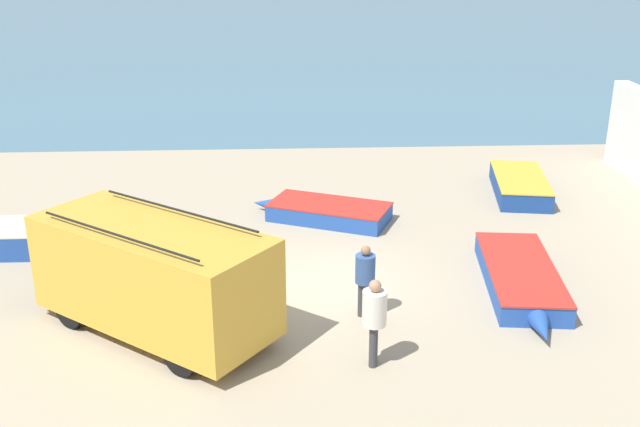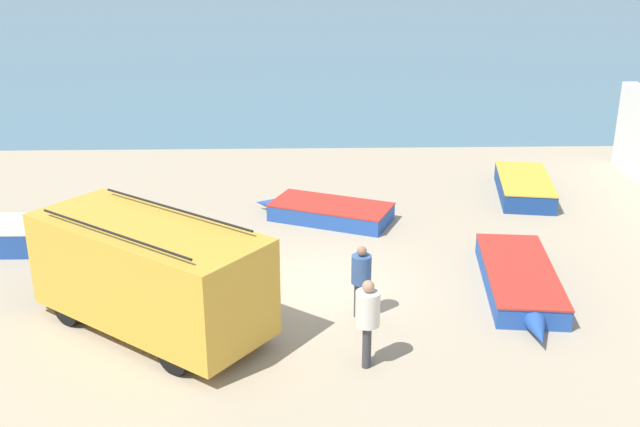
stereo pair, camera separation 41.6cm
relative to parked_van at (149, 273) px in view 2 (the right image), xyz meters
name	(u,v)px [view 2 (the right image)]	position (x,y,z in m)	size (l,w,h in m)	color
ground_plane	(322,286)	(3.61, 1.88, -1.27)	(200.00, 200.00, 0.00)	tan
sea_water	(304,26)	(3.61, 53.88, -1.27)	(120.00, 80.00, 0.01)	#477084
parked_van	(149,273)	(0.00, 0.00, 0.00)	(5.42, 4.83, 2.46)	gold
fishing_rowboat_0	(520,280)	(8.20, 1.54, -1.02)	(2.03, 5.09, 0.51)	#234CA3
fishing_rowboat_1	(26,235)	(-4.11, 4.42, -0.94)	(4.80, 1.65, 0.68)	#234CA3
fishing_rowboat_2	(328,211)	(3.92, 6.24, -1.03)	(4.18, 2.82, 0.49)	#234CA3
fishing_rowboat_3	(524,186)	(10.21, 8.27, -0.98)	(2.10, 4.38, 0.60)	navy
fisherman_0	(361,275)	(4.41, 0.42, -0.30)	(0.43, 0.43, 1.64)	#38383D
fisherman_1	(368,315)	(4.37, -1.55, -0.20)	(0.47, 0.47, 1.79)	#38383D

